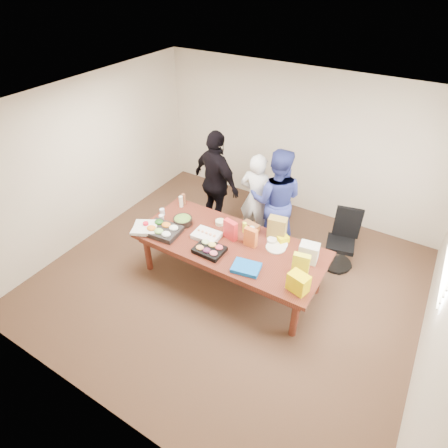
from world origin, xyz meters
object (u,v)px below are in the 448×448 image
Objects in this scene: person_right at (276,200)px; conference_table at (230,262)px; person_center at (256,199)px; sheet_cake at (207,235)px; salad_bowl at (183,221)px; office_chair at (341,242)px.

conference_table is at bearing 63.30° from person_right.
person_center is at bearing 98.34° from conference_table.
conference_table is 7.09× the size of sheet_cake.
conference_table is 1.26m from person_center.
sheet_cake is at bearing 76.84° from person_center.
person_center is 1.34m from salad_bowl.
salad_bowl is at bearing 177.91° from conference_table.
salad_bowl is at bearing 29.20° from person_right.
conference_table is 9.26× the size of salad_bowl.
person_center is at bearing 58.09° from salad_bowl.
office_chair is 0.54× the size of person_right.
salad_bowl is (-1.06, -1.14, -0.10)m from person_right.
person_center is (-0.17, 1.17, 0.44)m from conference_table.
office_chair is 2.52m from salad_bowl.
person_right reaches higher than sheet_cake.
conference_table is at bearing -150.08° from office_chair.
sheet_cake is at bearing 48.17° from person_right.
salad_bowl is at bearing 54.01° from person_center.
person_right reaches higher than office_chair.
salad_bowl reaches higher than sheet_cake.
person_right reaches higher than person_center.
sheet_cake is (-1.70, -1.27, 0.30)m from office_chair.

